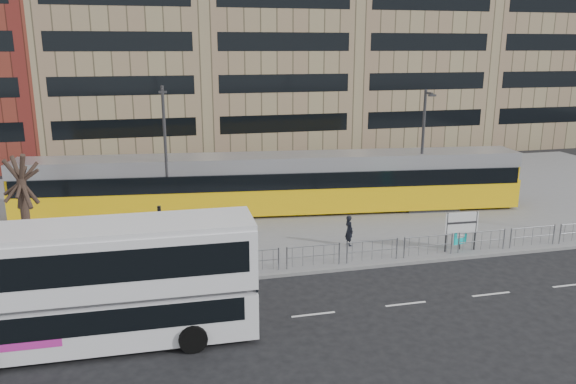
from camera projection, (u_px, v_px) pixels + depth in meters
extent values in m
plane|color=black|center=(330.00, 272.00, 26.61)|extent=(120.00, 120.00, 0.00)
cube|color=slate|center=(276.00, 204.00, 37.88)|extent=(64.00, 24.00, 0.15)
cube|color=gray|center=(330.00, 270.00, 26.64)|extent=(64.00, 0.25, 0.17)
cube|color=#91815E|center=(123.00, 40.00, 53.54)|extent=(14.00, 16.00, 22.00)
cube|color=#91815E|center=(267.00, 30.00, 56.49)|extent=(14.00, 16.00, 24.00)
cube|color=#91815E|center=(395.00, 46.00, 60.08)|extent=(14.00, 16.00, 21.00)
cube|color=#91815E|center=(511.00, 36.00, 63.04)|extent=(14.00, 16.00, 23.00)
cylinder|color=gray|center=(367.00, 241.00, 27.24)|extent=(32.00, 0.05, 0.05)
cylinder|color=gray|center=(366.00, 251.00, 27.36)|extent=(32.00, 0.04, 0.04)
cylinder|color=gray|center=(11.00, 283.00, 23.70)|extent=(0.07, 0.07, 1.10)
cube|color=white|center=(383.00, 306.00, 23.08)|extent=(62.00, 0.12, 0.01)
cube|color=white|center=(98.00, 317.00, 19.92)|extent=(11.22, 2.81, 1.73)
cube|color=white|center=(93.00, 261.00, 19.38)|extent=(11.22, 2.81, 2.13)
cube|color=white|center=(90.00, 230.00, 19.10)|extent=(11.21, 2.71, 0.30)
cube|color=black|center=(112.00, 305.00, 19.92)|extent=(9.19, 2.81, 0.86)
cube|color=black|center=(92.00, 255.00, 19.33)|extent=(10.61, 2.84, 1.12)
cube|color=#D029A1|center=(21.00, 325.00, 19.40)|extent=(3.10, 2.68, 0.51)
cylinder|color=black|center=(193.00, 339.00, 19.52)|extent=(1.02, 0.32, 1.02)
cylinder|color=black|center=(189.00, 306.00, 21.96)|extent=(1.02, 0.32, 1.02)
cylinder|color=black|center=(1.00, 324.00, 20.53)|extent=(1.02, 0.32, 1.02)
cube|color=yellow|center=(274.00, 196.00, 35.55)|extent=(31.49, 6.51, 1.79)
cube|color=black|center=(274.00, 177.00, 35.24)|extent=(31.05, 6.50, 1.01)
cube|color=silver|center=(274.00, 162.00, 35.00)|extent=(31.47, 6.27, 0.90)
cube|color=yellow|center=(499.00, 178.00, 37.18)|extent=(1.62, 2.66, 2.91)
cube|color=yellow|center=(25.00, 192.00, 33.56)|extent=(1.62, 2.66, 2.91)
cylinder|color=#2D2D30|center=(274.00, 183.00, 35.34)|extent=(2.96, 2.96, 3.36)
cube|color=#2D2D30|center=(426.00, 202.00, 36.97)|extent=(3.66, 3.18, 0.56)
cube|color=#2D2D30|center=(112.00, 213.00, 34.53)|extent=(3.66, 3.18, 0.56)
cylinder|color=#2D2D30|center=(446.00, 233.00, 28.58)|extent=(0.09, 0.09, 2.06)
cylinder|color=#2D2D30|center=(475.00, 231.00, 28.88)|extent=(0.09, 0.09, 2.06)
cube|color=white|center=(462.00, 223.00, 28.61)|extent=(1.79, 0.16, 1.07)
cylinder|color=#2D2D30|center=(460.00, 242.00, 29.07)|extent=(0.06, 0.06, 0.79)
cube|color=#0ECCCD|center=(461.00, 233.00, 28.94)|extent=(0.79, 0.21, 1.18)
cube|color=white|center=(461.00, 233.00, 28.91)|extent=(0.49, 0.11, 0.49)
imported|color=black|center=(349.00, 230.00, 29.58)|extent=(0.50, 0.66, 1.64)
cylinder|color=#2D2D30|center=(161.00, 239.00, 26.25)|extent=(0.12, 0.12, 3.00)
imported|color=#2D2D30|center=(160.00, 216.00, 25.97)|extent=(0.19, 0.22, 1.00)
cylinder|color=#2D2D30|center=(166.00, 156.00, 32.75)|extent=(0.18, 0.18, 8.08)
cylinder|color=#2D2D30|center=(162.00, 90.00, 31.41)|extent=(0.14, 0.90, 0.14)
cube|color=#2D2D30|center=(163.00, 92.00, 31.02)|extent=(0.45, 0.20, 0.12)
cylinder|color=#2D2D30|center=(422.00, 151.00, 35.27)|extent=(0.18, 0.18, 7.69)
cylinder|color=#2D2D30|center=(429.00, 93.00, 33.98)|extent=(0.14, 0.90, 0.14)
cube|color=#2D2D30|center=(432.00, 95.00, 33.58)|extent=(0.45, 0.20, 0.12)
cylinder|color=black|center=(25.00, 215.00, 28.52)|extent=(0.44, 0.44, 3.84)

